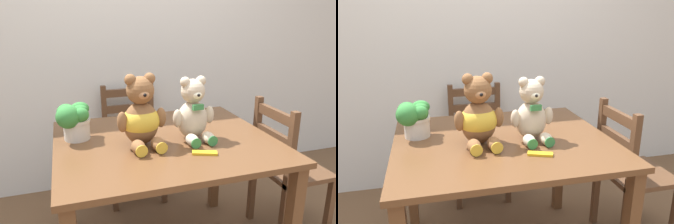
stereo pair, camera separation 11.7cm
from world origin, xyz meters
TOP-DOWN VIEW (x-y plane):
  - wall_back at (0.00, 1.57)m, footprint 8.00×0.04m
  - dining_table at (0.00, 0.49)m, footprint 1.15×0.98m
  - wooden_chair_behind at (-0.01, 1.32)m, footprint 0.42×0.41m
  - wooden_chair_side at (0.83, 0.51)m, footprint 0.39×0.39m
  - teddy_bear_left at (-0.13, 0.46)m, footprint 0.26×0.27m
  - teddy_bear_right at (0.15, 0.46)m, footprint 0.24×0.23m
  - potted_plant at (-0.46, 0.63)m, footprint 0.18×0.19m
  - chocolate_bar at (0.12, 0.24)m, footprint 0.13×0.08m

SIDE VIEW (x-z plane):
  - wooden_chair_behind at x=-0.01m, z-range 0.00..0.88m
  - wooden_chair_side at x=0.83m, z-range 0.00..0.91m
  - dining_table at x=0.00m, z-range 0.28..1.06m
  - chocolate_bar at x=0.12m, z-range 0.78..0.79m
  - potted_plant at x=-0.46m, z-range 0.79..0.99m
  - teddy_bear_right at x=0.15m, z-range 0.75..1.09m
  - teddy_bear_left at x=-0.13m, z-range 0.74..1.11m
  - wall_back at x=0.00m, z-range 0.00..2.60m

